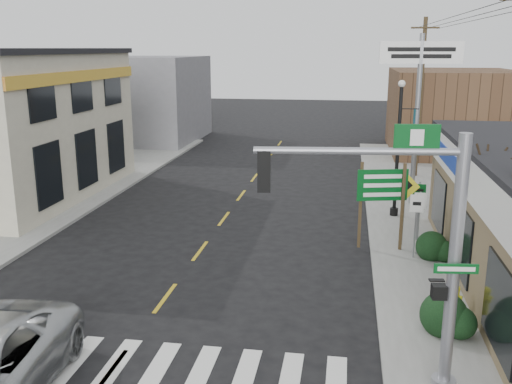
% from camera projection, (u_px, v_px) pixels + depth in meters
% --- Properties ---
extents(ground, '(140.00, 140.00, 0.00)m').
position_uv_depth(ground, '(109.00, 373.00, 12.68)').
color(ground, black).
rests_on(ground, ground).
extents(sidewalk_right, '(6.00, 38.00, 0.13)m').
position_uv_depth(sidewalk_right, '(440.00, 220.00, 23.72)').
color(sidewalk_right, gray).
rests_on(sidewalk_right, ground).
extents(sidewalk_left, '(6.00, 38.00, 0.13)m').
position_uv_depth(sidewalk_left, '(39.00, 202.00, 26.49)').
color(sidewalk_left, gray).
rests_on(sidewalk_left, ground).
extents(center_line, '(0.12, 56.00, 0.01)m').
position_uv_depth(center_line, '(200.00, 251.00, 20.34)').
color(center_line, gold).
rests_on(center_line, ground).
extents(crosswalk, '(11.00, 2.20, 0.01)m').
position_uv_depth(crosswalk, '(116.00, 364.00, 13.06)').
color(crosswalk, silver).
rests_on(crosswalk, ground).
extents(bldg_distant_right, '(8.00, 10.00, 5.60)m').
position_uv_depth(bldg_distant_right, '(451.00, 112.00, 38.86)').
color(bldg_distant_right, brown).
rests_on(bldg_distant_right, ground).
extents(bldg_distant_left, '(9.00, 10.00, 6.40)m').
position_uv_depth(bldg_distant_left, '(140.00, 99.00, 44.21)').
color(bldg_distant_left, slate).
rests_on(bldg_distant_left, ground).
extents(traffic_signal_pole, '(4.37, 0.37, 5.53)m').
position_uv_depth(traffic_signal_pole, '(422.00, 237.00, 11.14)').
color(traffic_signal_pole, gray).
rests_on(traffic_signal_pole, sidewalk_right).
extents(guide_sign, '(1.77, 0.14, 3.09)m').
position_uv_depth(guide_sign, '(382.00, 194.00, 19.72)').
color(guide_sign, '#453620').
rests_on(guide_sign, sidewalk_right).
extents(fire_hydrant, '(0.24, 0.24, 0.77)m').
position_uv_depth(fire_hydrant, '(455.00, 297.00, 15.28)').
color(fire_hydrant, '#BCC113').
rests_on(fire_hydrant, sidewalk_right).
extents(ped_crossing_sign, '(1.03, 0.07, 2.66)m').
position_uv_depth(ped_crossing_sign, '(405.00, 195.00, 20.23)').
color(ped_crossing_sign, gray).
rests_on(ped_crossing_sign, sidewalk_right).
extents(lamp_post, '(0.73, 0.58, 5.65)m').
position_uv_depth(lamp_post, '(400.00, 139.00, 23.41)').
color(lamp_post, black).
rests_on(lamp_post, sidewalk_right).
extents(dance_center_sign, '(3.54, 0.22, 7.51)m').
position_uv_depth(dance_center_sign, '(419.00, 79.00, 24.71)').
color(dance_center_sign, gray).
rests_on(dance_center_sign, sidewalk_right).
extents(bare_tree, '(2.55, 2.55, 5.09)m').
position_uv_depth(bare_tree, '(508.00, 158.00, 15.45)').
color(bare_tree, black).
rests_on(bare_tree, sidewalk_right).
extents(shrub_front, '(1.18, 1.18, 0.88)m').
position_uv_depth(shrub_front, '(444.00, 315.00, 14.18)').
color(shrub_front, '#183C1B').
rests_on(shrub_front, sidewalk_right).
extents(shrub_back, '(1.06, 1.06, 0.79)m').
position_uv_depth(shrub_back, '(432.00, 247.00, 19.21)').
color(shrub_back, black).
rests_on(shrub_back, sidewalk_right).
extents(utility_pole_far, '(1.48, 0.22, 8.49)m').
position_uv_depth(utility_pole_far, '(420.00, 97.00, 30.72)').
color(utility_pole_far, '#452F20').
rests_on(utility_pole_far, sidewalk_right).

